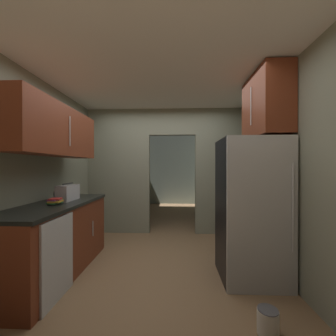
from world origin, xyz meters
The scene contains 14 objects.
ground centered at (0.00, 0.00, 0.00)m, with size 20.00×20.00×0.00m, color brown.
kitchen_overhead_slab centered at (0.00, 0.46, 2.60)m, with size 3.56×7.06×0.06m, color silver.
kitchen_partition centered at (-0.06, 1.53, 1.37)m, with size 3.16×0.12×2.57m.
adjoining_room_shell centered at (0.00, 3.82, 1.28)m, with size 3.16×3.53×2.57m.
kitchen_flank_left centered at (-1.63, -0.49, 1.28)m, with size 0.10×4.03×2.57m, color gray.
kitchen_flank_right centered at (1.63, -0.49, 1.28)m, with size 0.10×4.03×2.57m, color gray.
refrigerator centered at (1.18, -0.21, 0.85)m, with size 0.74×0.71×1.71m.
lower_cabinet_run centered at (-1.26, -0.23, 0.46)m, with size 0.65×1.77×0.91m.
dishwasher centered at (-0.94, -0.72, 0.42)m, with size 0.02×0.56×0.85m.
upper_cabinet_counterside centered at (-1.26, -0.23, 1.82)m, with size 0.36×1.60×0.63m.
upper_cabinet_fridgeside centered at (1.40, -0.11, 2.14)m, with size 0.36×0.82×0.81m.
boombox centered at (-1.23, 0.01, 1.01)m, with size 0.17×0.37×0.24m.
book_stack centered at (-1.21, -0.32, 0.95)m, with size 0.16×0.17×0.08m.
paint_can centered at (1.02, -1.08, 0.10)m, with size 0.17×0.17×0.21m.
Camera 1 is at (0.27, -2.81, 1.37)m, focal length 22.34 mm.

